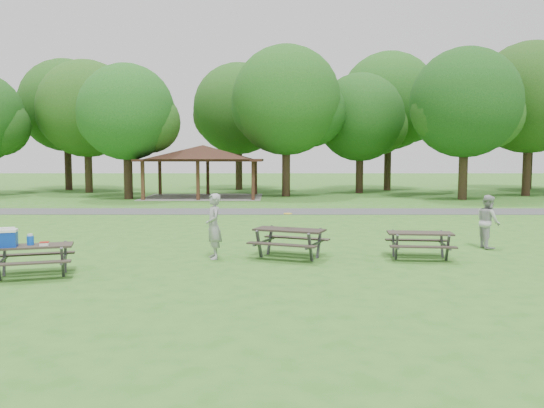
{
  "coord_description": "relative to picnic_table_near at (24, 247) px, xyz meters",
  "views": [
    {
      "loc": [
        1.03,
        -14.16,
        2.92
      ],
      "look_at": [
        1.0,
        4.0,
        1.3
      ],
      "focal_mm": 35.0,
      "sensor_mm": 36.0,
      "label": 1
    }
  ],
  "objects": [
    {
      "name": "ground",
      "position": [
        5.0,
        1.48,
        -0.73
      ],
      "size": [
        160.0,
        160.0,
        0.0
      ],
      "primitive_type": "plane",
      "color": "#316C1E",
      "rests_on": "ground"
    },
    {
      "name": "asphalt_path",
      "position": [
        5.0,
        15.48,
        -0.72
      ],
      "size": [
        120.0,
        3.2,
        0.02
      ],
      "primitive_type": "cube",
      "color": "#424244",
      "rests_on": "ground"
    },
    {
      "name": "pavilion",
      "position": [
        1.0,
        25.48,
        2.33
      ],
      "size": [
        8.6,
        7.01,
        3.76
      ],
      "color": "#3D2516",
      "rests_on": "ground"
    },
    {
      "name": "tree_row_c",
      "position": [
        -8.9,
        30.51,
        5.81
      ],
      "size": [
        8.19,
        7.8,
        10.67
      ],
      "color": "#322216",
      "rests_on": "ground"
    },
    {
      "name": "tree_row_d",
      "position": [
        -3.92,
        24.01,
        5.04
      ],
      "size": [
        6.93,
        6.6,
        9.27
      ],
      "color": "black",
      "rests_on": "ground"
    },
    {
      "name": "tree_row_e",
      "position": [
        7.1,
        26.51,
        6.05
      ],
      "size": [
        8.4,
        8.0,
        11.02
      ],
      "color": "#332116",
      "rests_on": "ground"
    },
    {
      "name": "tree_row_f",
      "position": [
        13.09,
        30.01,
        5.11
      ],
      "size": [
        7.35,
        7.0,
        9.55
      ],
      "color": "black",
      "rests_on": "ground"
    },
    {
      "name": "tree_row_g",
      "position": [
        19.09,
        23.51,
        5.6
      ],
      "size": [
        7.77,
        7.4,
        10.25
      ],
      "color": "black",
      "rests_on": "ground"
    },
    {
      "name": "tree_row_h",
      "position": [
        25.1,
        27.01,
        6.29
      ],
      "size": [
        8.61,
        8.2,
        11.37
      ],
      "color": "#311E16",
      "rests_on": "ground"
    },
    {
      "name": "tree_deep_a",
      "position": [
        -11.9,
        34.01,
        6.4
      ],
      "size": [
        8.4,
        8.0,
        11.38
      ],
      "color": "black",
      "rests_on": "ground"
    },
    {
      "name": "tree_deep_b",
      "position": [
        3.1,
        34.51,
        6.15
      ],
      "size": [
        8.4,
        8.0,
        11.13
      ],
      "color": "#302015",
      "rests_on": "ground"
    },
    {
      "name": "tree_deep_c",
      "position": [
        16.1,
        33.51,
        6.71
      ],
      "size": [
        8.82,
        8.4,
        11.9
      ],
      "color": "black",
      "rests_on": "ground"
    },
    {
      "name": "tree_deep_d",
      "position": [
        29.1,
        35.01,
        6.29
      ],
      "size": [
        8.4,
        8.0,
        11.27
      ],
      "color": "black",
      "rests_on": "ground"
    },
    {
      "name": "picnic_table_near",
      "position": [
        0.0,
        0.0,
        0.0
      ],
      "size": [
        2.18,
        1.94,
        1.28
      ],
      "color": "#2F2922",
      "rests_on": "ground"
    },
    {
      "name": "picnic_table_middle",
      "position": [
        6.51,
        2.49,
        -0.09
      ],
      "size": [
        2.46,
        2.24,
        0.87
      ],
      "color": "black",
      "rests_on": "ground"
    },
    {
      "name": "picnic_table_far",
      "position": [
        10.25,
        2.39,
        -0.15
      ],
      "size": [
        1.96,
        1.64,
        0.79
      ],
      "color": "#2E2721",
      "rests_on": "ground"
    },
    {
      "name": "frisbee_in_flight",
      "position": [
        6.47,
        2.79,
        0.53
      ],
      "size": [
        0.32,
        0.32,
        0.02
      ],
      "color": "yellow",
      "rests_on": "ground"
    },
    {
      "name": "frisbee_thrower",
      "position": [
        4.34,
        2.35,
        0.21
      ],
      "size": [
        0.63,
        0.79,
        1.88
      ],
      "primitive_type": "imported",
      "rotation": [
        0.0,
        0.0,
        -1.27
      ],
      "color": "#979799",
      "rests_on": "ground"
    },
    {
      "name": "frisbee_catcher",
      "position": [
        12.93,
        4.15,
        0.12
      ],
      "size": [
        0.67,
        0.85,
        1.71
      ],
      "primitive_type": "imported",
      "rotation": [
        0.0,
        0.0,
        1.6
      ],
      "color": "#ADADB0",
      "rests_on": "ground"
    }
  ]
}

